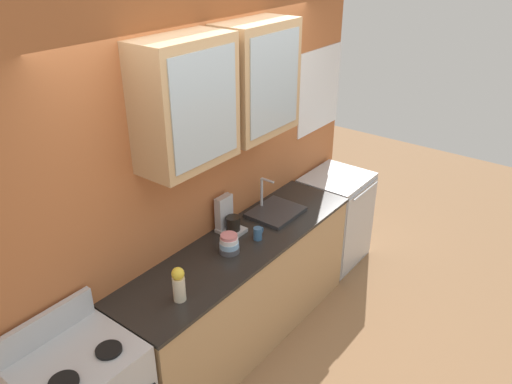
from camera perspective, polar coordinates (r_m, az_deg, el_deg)
name	(u,v)px	position (r m, az deg, el deg)	size (l,w,h in m)	color
ground_plane	(243,336)	(4.43, -1.46, -15.83)	(10.00, 10.00, 0.00)	#936B47
back_wall_unit	(209,151)	(3.72, -5.26, 4.54)	(3.77, 0.43, 2.87)	#B76638
counter	(242,292)	(4.12, -1.53, -11.12)	(2.25, 0.60, 0.92)	tan
sink_faucet	(275,211)	(4.23, 2.16, -2.15)	(0.42, 0.35, 0.29)	#2D2D30
bowl_stack	(229,244)	(3.72, -2.99, -5.82)	(0.15, 0.15, 0.14)	#4C4C54
vase	(179,284)	(3.28, -8.64, -10.12)	(0.08, 0.08, 0.24)	beige
cup_near_sink	(258,233)	(3.88, 0.22, -4.65)	(0.11, 0.07, 0.10)	#38608C
dishwasher	(335,218)	(5.14, 8.78, -2.95)	(0.63, 0.59, 0.92)	silver
coffee_maker	(228,219)	(3.95, -3.14, -3.01)	(0.17, 0.20, 0.29)	#B7B7BC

